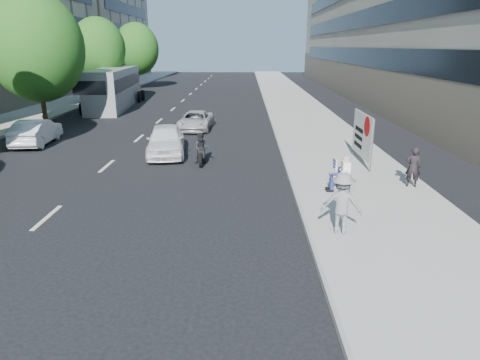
{
  "coord_description": "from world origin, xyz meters",
  "views": [
    {
      "loc": [
        -0.31,
        -10.26,
        5.11
      ],
      "look_at": [
        -0.47,
        1.23,
        1.5
      ],
      "focal_mm": 32.0,
      "sensor_mm": 36.0,
      "label": 1
    }
  ],
  "objects_px": {
    "white_sedan_near": "(166,140)",
    "bus": "(114,88)",
    "seated_protester": "(341,171)",
    "pedestrian_woman": "(413,167)",
    "jogger": "(342,203)",
    "protest_banner": "(362,135)",
    "motorcycle": "(202,150)",
    "white_sedan_far": "(196,121)",
    "white_sedan_mid": "(36,132)"
  },
  "relations": [
    {
      "from": "seated_protester",
      "to": "white_sedan_mid",
      "type": "distance_m",
      "value": 16.76
    },
    {
      "from": "white_sedan_near",
      "to": "bus",
      "type": "bearing_deg",
      "value": 106.07
    },
    {
      "from": "white_sedan_mid",
      "to": "bus",
      "type": "bearing_deg",
      "value": -95.11
    },
    {
      "from": "white_sedan_near",
      "to": "bus",
      "type": "distance_m",
      "value": 18.67
    },
    {
      "from": "jogger",
      "to": "bus",
      "type": "relative_size",
      "value": 0.14
    },
    {
      "from": "seated_protester",
      "to": "white_sedan_mid",
      "type": "bearing_deg",
      "value": 151.29
    },
    {
      "from": "seated_protester",
      "to": "white_sedan_near",
      "type": "xyz_separation_m",
      "value": [
        -7.27,
        5.77,
        -0.13
      ]
    },
    {
      "from": "jogger",
      "to": "protest_banner",
      "type": "relative_size",
      "value": 0.57
    },
    {
      "from": "white_sedan_mid",
      "to": "bus",
      "type": "height_order",
      "value": "bus"
    },
    {
      "from": "pedestrian_woman",
      "to": "bus",
      "type": "distance_m",
      "value": 28.36
    },
    {
      "from": "bus",
      "to": "pedestrian_woman",
      "type": "bearing_deg",
      "value": -57.04
    },
    {
      "from": "pedestrian_woman",
      "to": "motorcycle",
      "type": "distance_m",
      "value": 8.89
    },
    {
      "from": "protest_banner",
      "to": "white_sedan_mid",
      "type": "distance_m",
      "value": 16.93
    },
    {
      "from": "protest_banner",
      "to": "white_sedan_far",
      "type": "height_order",
      "value": "protest_banner"
    },
    {
      "from": "white_sedan_mid",
      "to": "jogger",
      "type": "bearing_deg",
      "value": 134.67
    },
    {
      "from": "motorcycle",
      "to": "white_sedan_near",
      "type": "bearing_deg",
      "value": 137.52
    },
    {
      "from": "white_sedan_near",
      "to": "white_sedan_mid",
      "type": "relative_size",
      "value": 1.04
    },
    {
      "from": "protest_banner",
      "to": "motorcycle",
      "type": "xyz_separation_m",
      "value": [
        -7.07,
        0.31,
        -0.76
      ]
    },
    {
      "from": "white_sedan_far",
      "to": "white_sedan_near",
      "type": "bearing_deg",
      "value": -93.57
    },
    {
      "from": "pedestrian_woman",
      "to": "white_sedan_near",
      "type": "xyz_separation_m",
      "value": [
        -10.0,
        5.23,
        -0.15
      ]
    },
    {
      "from": "jogger",
      "to": "pedestrian_woman",
      "type": "relative_size",
      "value": 1.17
    },
    {
      "from": "seated_protester",
      "to": "jogger",
      "type": "distance_m",
      "value": 3.7
    },
    {
      "from": "white_sedan_mid",
      "to": "motorcycle",
      "type": "xyz_separation_m",
      "value": [
        9.33,
        -3.84,
        -0.05
      ]
    },
    {
      "from": "protest_banner",
      "to": "white_sedan_far",
      "type": "relative_size",
      "value": 0.74
    },
    {
      "from": "protest_banner",
      "to": "white_sedan_mid",
      "type": "relative_size",
      "value": 0.73
    },
    {
      "from": "seated_protester",
      "to": "bus",
      "type": "relative_size",
      "value": 0.11
    },
    {
      "from": "pedestrian_woman",
      "to": "white_sedan_far",
      "type": "height_order",
      "value": "pedestrian_woman"
    },
    {
      "from": "seated_protester",
      "to": "pedestrian_woman",
      "type": "relative_size",
      "value": 0.88
    },
    {
      "from": "jogger",
      "to": "motorcycle",
      "type": "distance_m",
      "value": 9.08
    },
    {
      "from": "protest_banner",
      "to": "bus",
      "type": "relative_size",
      "value": 0.25
    },
    {
      "from": "seated_protester",
      "to": "protest_banner",
      "type": "xyz_separation_m",
      "value": [
        1.7,
        3.89,
        0.53
      ]
    },
    {
      "from": "white_sedan_far",
      "to": "jogger",
      "type": "bearing_deg",
      "value": -67.82
    },
    {
      "from": "jogger",
      "to": "white_sedan_near",
      "type": "relative_size",
      "value": 0.4
    },
    {
      "from": "seated_protester",
      "to": "jogger",
      "type": "height_order",
      "value": "jogger"
    },
    {
      "from": "seated_protester",
      "to": "pedestrian_woman",
      "type": "distance_m",
      "value": 2.77
    },
    {
      "from": "pedestrian_woman",
      "to": "motorcycle",
      "type": "xyz_separation_m",
      "value": [
        -8.09,
        3.67,
        -0.25
      ]
    },
    {
      "from": "white_sedan_near",
      "to": "white_sedan_mid",
      "type": "height_order",
      "value": "white_sedan_near"
    },
    {
      "from": "white_sedan_mid",
      "to": "pedestrian_woman",
      "type": "bearing_deg",
      "value": 151.28
    },
    {
      "from": "protest_banner",
      "to": "motorcycle",
      "type": "relative_size",
      "value": 1.5
    },
    {
      "from": "seated_protester",
      "to": "protest_banner",
      "type": "distance_m",
      "value": 4.28
    },
    {
      "from": "white_sedan_mid",
      "to": "white_sedan_far",
      "type": "xyz_separation_m",
      "value": [
        8.12,
        4.45,
        -0.11
      ]
    },
    {
      "from": "jogger",
      "to": "white_sedan_far",
      "type": "bearing_deg",
      "value": -57.18
    },
    {
      "from": "seated_protester",
      "to": "motorcycle",
      "type": "distance_m",
      "value": 6.83
    },
    {
      "from": "seated_protester",
      "to": "white_sedan_mid",
      "type": "height_order",
      "value": "seated_protester"
    },
    {
      "from": "bus",
      "to": "motorcycle",
      "type": "bearing_deg",
      "value": -68.37
    },
    {
      "from": "seated_protester",
      "to": "pedestrian_woman",
      "type": "xyz_separation_m",
      "value": [
        2.72,
        0.53,
        0.02
      ]
    },
    {
      "from": "white_sedan_mid",
      "to": "bus",
      "type": "relative_size",
      "value": 0.34
    },
    {
      "from": "white_sedan_far",
      "to": "bus",
      "type": "relative_size",
      "value": 0.34
    },
    {
      "from": "pedestrian_woman",
      "to": "white_sedan_near",
      "type": "relative_size",
      "value": 0.34
    },
    {
      "from": "seated_protester",
      "to": "white_sedan_far",
      "type": "bearing_deg",
      "value": 117.76
    }
  ]
}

